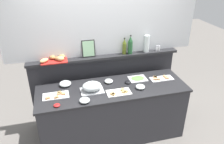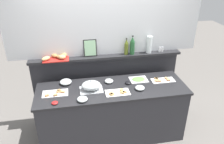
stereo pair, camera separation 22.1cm
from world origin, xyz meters
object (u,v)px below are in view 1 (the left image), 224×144
condiment_bowl_dark (57,105)px  condiment_bowl_red (128,82)px  wine_bottle_green (130,45)px  olive_oil_bottle (124,47)px  sandwich_platter_front (161,78)px  glass_bowl_large (109,81)px  glass_bowl_medium (85,100)px  sandwich_platter_side (56,95)px  pepper_shaker (159,48)px  salt_shaker (157,48)px  glass_bowl_small (140,87)px  sandwich_platter_rear (119,92)px  framed_picture (88,49)px  serving_cloche (92,87)px  bread_basket (55,59)px  cold_cuts_platter (138,79)px  water_carafe (147,44)px  glass_bowl_extra (65,84)px

condiment_bowl_dark → condiment_bowl_red: (1.11, 0.34, 0.00)m
wine_bottle_green → olive_oil_bottle: bearing=173.6°
sandwich_platter_front → glass_bowl_large: size_ratio=2.77×
glass_bowl_medium → olive_oil_bottle: size_ratio=0.53×
sandwich_platter_side → olive_oil_bottle: (1.16, 0.50, 0.44)m
pepper_shaker → sandwich_platter_side: bearing=-164.7°
glass_bowl_large → salt_shaker: 1.04m
glass_bowl_small → condiment_bowl_dark: (-1.24, -0.15, -0.01)m
sandwich_platter_rear → condiment_bowl_dark: sandwich_platter_rear is taller
condiment_bowl_dark → framed_picture: (0.57, 0.78, 0.45)m
olive_oil_bottle → wine_bottle_green: bearing=-6.4°
condiment_bowl_dark → salt_shaker: (1.74, 0.74, 0.36)m
sandwich_platter_side → serving_cloche: (0.52, 0.01, 0.06)m
serving_cloche → glass_bowl_medium: 0.30m
condiment_bowl_red → olive_oil_bottle: size_ratio=0.36×
wine_bottle_green → bread_basket: (-1.22, 0.01, -0.11)m
glass_bowl_large → condiment_bowl_dark: glass_bowl_large is taller
glass_bowl_medium → wine_bottle_green: 1.23m
glass_bowl_medium → cold_cuts_platter: bearing=24.7°
bread_basket → pepper_shaker: bearing=-0.0°
glass_bowl_medium → sandwich_platter_side: bearing=146.2°
glass_bowl_large → olive_oil_bottle: size_ratio=0.49×
wine_bottle_green → framed_picture: (-0.69, 0.04, -0.01)m
glass_bowl_large → water_carafe: (0.73, 0.30, 0.45)m
sandwich_platter_rear → salt_shaker: 1.12m
sandwich_platter_front → glass_bowl_extra: 1.53m
condiment_bowl_red → wine_bottle_green: (0.15, 0.39, 0.46)m
wine_bottle_green → salt_shaker: bearing=0.6°
glass_bowl_medium → serving_cloche: bearing=59.9°
framed_picture → wine_bottle_green: bearing=-3.6°
condiment_bowl_dark → sandwich_platter_rear: bearing=6.8°
glass_bowl_large → glass_bowl_small: (0.42, -0.29, 0.00)m
olive_oil_bottle → salt_shaker: size_ratio=3.17×
glass_bowl_extra → framed_picture: framed_picture is taller
glass_bowl_medium → glass_bowl_small: glass_bowl_medium is taller
serving_cloche → cold_cuts_platter: bearing=12.4°
sandwich_platter_side → condiment_bowl_red: size_ratio=3.73×
sandwich_platter_front → condiment_bowl_red: size_ratio=3.79×
serving_cloche → glass_bowl_medium: serving_cloche is taller
glass_bowl_large → water_carafe: bearing=22.6°
glass_bowl_small → water_carafe: size_ratio=0.49×
glass_bowl_extra → condiment_bowl_red: 0.97m
glass_bowl_small → condiment_bowl_red: glass_bowl_small is taller
cold_cuts_platter → condiment_bowl_dark: condiment_bowl_dark is taller
sandwich_platter_rear → bread_basket: bread_basket is taller
sandwich_platter_side → olive_oil_bottle: size_ratio=1.33×
serving_cloche → bread_basket: bearing=134.5°
condiment_bowl_dark → condiment_bowl_red: size_ratio=0.90×
serving_cloche → water_carafe: (1.03, 0.48, 0.40)m
condiment_bowl_red → wine_bottle_green: 0.62m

